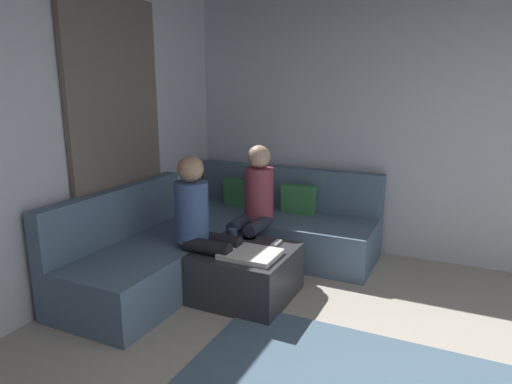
% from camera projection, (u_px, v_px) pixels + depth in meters
% --- Properties ---
extents(wall_back, '(6.00, 0.12, 2.70)m').
position_uv_depth(wall_back, '(471.00, 129.00, 4.23)').
color(wall_back, silver).
rests_on(wall_back, ground_plane).
extents(curtain_panel, '(0.06, 1.10, 2.50)m').
position_uv_depth(curtain_panel, '(118.00, 143.00, 4.00)').
color(curtain_panel, '#726659').
rests_on(curtain_panel, ground_plane).
extents(sectional_couch, '(2.10, 2.55, 0.87)m').
position_uv_depth(sectional_couch, '(225.00, 238.00, 4.42)').
color(sectional_couch, slate).
rests_on(sectional_couch, ground_plane).
extents(ottoman, '(0.76, 0.76, 0.42)m').
position_uv_depth(ottoman, '(246.00, 273.00, 3.77)').
color(ottoman, '#333338').
rests_on(ottoman, ground_plane).
extents(folded_blanket, '(0.44, 0.36, 0.04)m').
position_uv_depth(folded_blanket, '(251.00, 254.00, 3.57)').
color(folded_blanket, white).
rests_on(folded_blanket, ottoman).
extents(coffee_mug, '(0.08, 0.08, 0.10)m').
position_uv_depth(coffee_mug, '(233.00, 234.00, 3.96)').
color(coffee_mug, '#334C72').
rests_on(coffee_mug, ottoman).
extents(game_remote, '(0.05, 0.15, 0.02)m').
position_uv_depth(game_remote, '(276.00, 243.00, 3.84)').
color(game_remote, white).
rests_on(game_remote, ottoman).
extents(person_on_couch_back, '(0.30, 0.60, 1.20)m').
position_uv_depth(person_on_couch_back, '(255.00, 203.00, 4.25)').
color(person_on_couch_back, '#2D3347').
rests_on(person_on_couch_back, ground_plane).
extents(person_on_couch_side, '(0.60, 0.30, 1.20)m').
position_uv_depth(person_on_couch_side, '(202.00, 221.00, 3.69)').
color(person_on_couch_side, black).
rests_on(person_on_couch_side, ground_plane).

